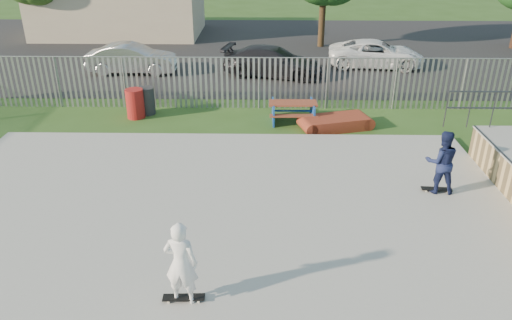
{
  "coord_description": "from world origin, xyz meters",
  "views": [
    {
      "loc": [
        1.22,
        -9.52,
        6.65
      ],
      "look_at": [
        1.01,
        2.0,
        1.1
      ],
      "focal_mm": 35.0,
      "sensor_mm": 36.0,
      "label": 1
    }
  ],
  "objects_px": {
    "trash_bin_grey": "(147,101)",
    "car_white": "(376,54)",
    "car_silver": "(132,59)",
    "car_dark": "(273,62)",
    "trash_bin_red": "(135,104)",
    "picnic_table": "(293,112)",
    "skater_white": "(181,263)",
    "funbox": "(336,123)",
    "skater_navy": "(441,162)"
  },
  "relations": [
    {
      "from": "trash_bin_grey",
      "to": "car_white",
      "type": "bearing_deg",
      "value": 34.55
    },
    {
      "from": "car_silver",
      "to": "car_dark",
      "type": "relative_size",
      "value": 0.9
    },
    {
      "from": "car_dark",
      "to": "car_white",
      "type": "xyz_separation_m",
      "value": [
        5.15,
        1.73,
        -0.03
      ]
    },
    {
      "from": "trash_bin_red",
      "to": "car_dark",
      "type": "height_order",
      "value": "car_dark"
    },
    {
      "from": "car_dark",
      "to": "trash_bin_grey",
      "type": "bearing_deg",
      "value": 149.81
    },
    {
      "from": "picnic_table",
      "to": "trash_bin_red",
      "type": "relative_size",
      "value": 1.6
    },
    {
      "from": "picnic_table",
      "to": "trash_bin_red",
      "type": "bearing_deg",
      "value": 176.45
    },
    {
      "from": "trash_bin_red",
      "to": "trash_bin_grey",
      "type": "distance_m",
      "value": 0.53
    },
    {
      "from": "picnic_table",
      "to": "car_dark",
      "type": "bearing_deg",
      "value": 95.41
    },
    {
      "from": "car_white",
      "to": "skater_white",
      "type": "bearing_deg",
      "value": 163.68
    },
    {
      "from": "funbox",
      "to": "trash_bin_grey",
      "type": "relative_size",
      "value": 2.29
    },
    {
      "from": "car_silver",
      "to": "trash_bin_red",
      "type": "bearing_deg",
      "value": -166.05
    },
    {
      "from": "car_white",
      "to": "skater_navy",
      "type": "relative_size",
      "value": 2.73
    },
    {
      "from": "picnic_table",
      "to": "skater_white",
      "type": "distance_m",
      "value": 10.13
    },
    {
      "from": "skater_white",
      "to": "car_dark",
      "type": "bearing_deg",
      "value": -89.22
    },
    {
      "from": "car_silver",
      "to": "funbox",
      "type": "bearing_deg",
      "value": -128.51
    },
    {
      "from": "trash_bin_red",
      "to": "car_dark",
      "type": "bearing_deg",
      "value": 47.15
    },
    {
      "from": "car_dark",
      "to": "skater_white",
      "type": "xyz_separation_m",
      "value": [
        -1.88,
        -15.62,
        0.31
      ]
    },
    {
      "from": "picnic_table",
      "to": "funbox",
      "type": "xyz_separation_m",
      "value": [
        1.48,
        -0.68,
        -0.16
      ]
    },
    {
      "from": "skater_navy",
      "to": "skater_white",
      "type": "distance_m",
      "value": 7.48
    },
    {
      "from": "skater_navy",
      "to": "funbox",
      "type": "bearing_deg",
      "value": -62.21
    },
    {
      "from": "trash_bin_grey",
      "to": "car_silver",
      "type": "bearing_deg",
      "value": 108.66
    },
    {
      "from": "funbox",
      "to": "skater_navy",
      "type": "distance_m",
      "value": 5.26
    },
    {
      "from": "funbox",
      "to": "skater_white",
      "type": "height_order",
      "value": "skater_white"
    },
    {
      "from": "car_white",
      "to": "car_dark",
      "type": "bearing_deg",
      "value": 114.32
    },
    {
      "from": "car_silver",
      "to": "car_dark",
      "type": "xyz_separation_m",
      "value": [
        6.7,
        -0.37,
        -0.01
      ]
    },
    {
      "from": "funbox",
      "to": "trash_bin_grey",
      "type": "bearing_deg",
      "value": 153.03
    },
    {
      "from": "car_dark",
      "to": "skater_white",
      "type": "bearing_deg",
      "value": -173.84
    },
    {
      "from": "car_dark",
      "to": "skater_white",
      "type": "distance_m",
      "value": 15.73
    },
    {
      "from": "trash_bin_grey",
      "to": "car_white",
      "type": "xyz_separation_m",
      "value": [
        9.98,
        6.87,
        0.16
      ]
    },
    {
      "from": "trash_bin_red",
      "to": "skater_white",
      "type": "height_order",
      "value": "skater_white"
    },
    {
      "from": "car_silver",
      "to": "skater_navy",
      "type": "relative_size",
      "value": 2.45
    },
    {
      "from": "picnic_table",
      "to": "trash_bin_grey",
      "type": "bearing_deg",
      "value": 171.93
    },
    {
      "from": "trash_bin_red",
      "to": "car_dark",
      "type": "xyz_separation_m",
      "value": [
        5.16,
        5.57,
        0.15
      ]
    },
    {
      "from": "picnic_table",
      "to": "trash_bin_red",
      "type": "xyz_separation_m",
      "value": [
        -5.81,
        0.26,
        0.18
      ]
    },
    {
      "from": "car_white",
      "to": "picnic_table",
      "type": "bearing_deg",
      "value": 154.98
    },
    {
      "from": "picnic_table",
      "to": "car_dark",
      "type": "xyz_separation_m",
      "value": [
        -0.65,
        5.83,
        0.33
      ]
    },
    {
      "from": "picnic_table",
      "to": "trash_bin_grey",
      "type": "distance_m",
      "value": 5.53
    },
    {
      "from": "car_silver",
      "to": "skater_white",
      "type": "bearing_deg",
      "value": -163.79
    },
    {
      "from": "trash_bin_grey",
      "to": "funbox",
      "type": "bearing_deg",
      "value": -11.12
    },
    {
      "from": "trash_bin_grey",
      "to": "car_dark",
      "type": "relative_size",
      "value": 0.22
    },
    {
      "from": "trash_bin_red",
      "to": "car_white",
      "type": "height_order",
      "value": "car_white"
    },
    {
      "from": "skater_navy",
      "to": "skater_white",
      "type": "bearing_deg",
      "value": 39.64
    },
    {
      "from": "trash_bin_red",
      "to": "car_white",
      "type": "xyz_separation_m",
      "value": [
        10.31,
        7.3,
        0.13
      ]
    },
    {
      "from": "trash_bin_red",
      "to": "skater_white",
      "type": "bearing_deg",
      "value": -71.93
    },
    {
      "from": "trash_bin_grey",
      "to": "skater_navy",
      "type": "bearing_deg",
      "value": -34.14
    },
    {
      "from": "car_white",
      "to": "skater_white",
      "type": "height_order",
      "value": "skater_white"
    },
    {
      "from": "car_silver",
      "to": "skater_white",
      "type": "distance_m",
      "value": 16.7
    },
    {
      "from": "picnic_table",
      "to": "car_white",
      "type": "distance_m",
      "value": 8.8
    },
    {
      "from": "funbox",
      "to": "car_dark",
      "type": "xyz_separation_m",
      "value": [
        -2.13,
        6.51,
        0.49
      ]
    }
  ]
}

